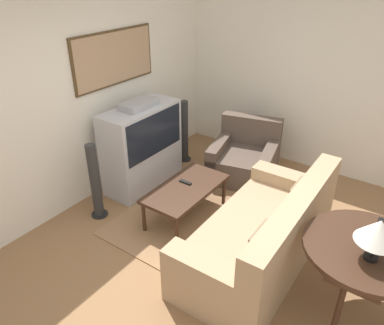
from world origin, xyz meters
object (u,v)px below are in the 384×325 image
object	(u,v)px
speaker_tower_right	(184,133)
couch	(263,237)
console_table	(367,254)
armchair	(244,159)
table_lamp	(378,231)
coffee_table	(186,190)
speaker_tower_left	(95,184)
tv	(142,146)
mantel_clock	(381,231)

from	to	relation	value
speaker_tower_right	couch	bearing A→B (deg)	-124.09
console_table	couch	bearing A→B (deg)	81.05
armchair	table_lamp	bearing A→B (deg)	-54.37
coffee_table	console_table	world-z (taller)	console_table
couch	table_lamp	size ratio (longest dim) A/B	5.54
armchair	speaker_tower_left	xyz separation A→B (m)	(-1.91, 1.01, 0.19)
console_table	speaker_tower_right	world-z (taller)	speaker_tower_right
table_lamp	speaker_tower_right	distance (m)	3.48
coffee_table	console_table	distance (m)	2.11
tv	couch	bearing A→B (deg)	-102.49
speaker_tower_left	console_table	bearing A→B (deg)	-84.34
armchair	console_table	distance (m)	2.58
table_lamp	coffee_table	bearing A→B (deg)	78.59
console_table	mantel_clock	bearing A→B (deg)	-14.86
tv	coffee_table	size ratio (longest dim) A/B	1.12
coffee_table	table_lamp	world-z (taller)	table_lamp
coffee_table	speaker_tower_left	world-z (taller)	speaker_tower_left
coffee_table	speaker_tower_left	size ratio (longest dim) A/B	1.12
table_lamp	speaker_tower_left	size ratio (longest dim) A/B	0.38
console_table	mantel_clock	size ratio (longest dim) A/B	6.45
table_lamp	speaker_tower_right	world-z (taller)	table_lamp
armchair	console_table	size ratio (longest dim) A/B	1.04
mantel_clock	coffee_table	bearing A→B (deg)	86.22
tv	armchair	xyz separation A→B (m)	(1.01, -1.06, -0.32)
tv	table_lamp	distance (m)	3.19
tv	mantel_clock	world-z (taller)	tv
tv	mantel_clock	xyz separation A→B (m)	(-0.45, -3.07, 0.27)
coffee_table	console_table	bearing A→B (deg)	-98.21
couch	console_table	world-z (taller)	couch
armchair	mantel_clock	bearing A→B (deg)	-49.38
armchair	speaker_tower_left	distance (m)	2.17
speaker_tower_left	speaker_tower_right	bearing A→B (deg)	0.00
console_table	table_lamp	size ratio (longest dim) A/B	2.81
speaker_tower_right	speaker_tower_left	bearing A→B (deg)	180.00
coffee_table	speaker_tower_right	xyz separation A→B (m)	(1.21, 0.91, 0.07)
armchair	speaker_tower_right	distance (m)	1.03
speaker_tower_right	coffee_table	bearing A→B (deg)	-143.01
speaker_tower_left	couch	bearing A→B (deg)	-77.42
console_table	mantel_clock	world-z (taller)	mantel_clock
console_table	speaker_tower_left	bearing A→B (deg)	95.66
table_lamp	mantel_clock	world-z (taller)	table_lamp
speaker_tower_left	mantel_clock	bearing A→B (deg)	-81.46
table_lamp	mantel_clock	xyz separation A→B (m)	(0.29, -0.00, -0.19)
speaker_tower_left	armchair	bearing A→B (deg)	-27.81
tv	coffee_table	bearing A→B (deg)	-107.88
speaker_tower_right	table_lamp	bearing A→B (deg)	-118.50
armchair	speaker_tower_right	xyz separation A→B (m)	(-0.11, 1.01, 0.19)
console_table	coffee_table	bearing A→B (deg)	81.79
tv	coffee_table	world-z (taller)	tv
tv	couch	distance (m)	2.12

